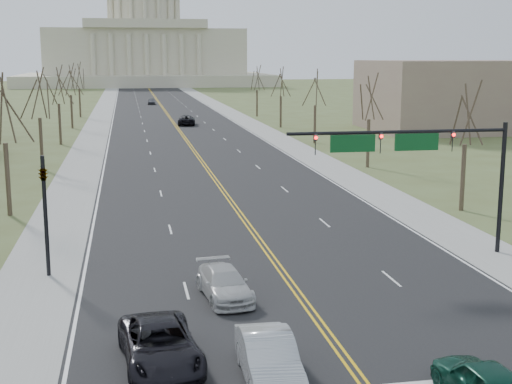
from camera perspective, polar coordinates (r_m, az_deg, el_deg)
name	(u,v)px	position (r m, az deg, el deg)	size (l,w,h in m)	color
ground	(358,376)	(25.23, 8.17, -14.38)	(600.00, 600.00, 0.00)	#4B542A
road	(168,115)	(132.24, -7.06, 6.14)	(20.00, 380.00, 0.01)	black
cross_road	(313,314)	(30.52, 4.58, -9.71)	(120.00, 14.00, 0.01)	black
sidewalk_left	(101,116)	(132.11, -12.29, 5.98)	(4.00, 380.00, 0.03)	gray
sidewalk_right	(233,114)	(133.45, -1.88, 6.26)	(4.00, 380.00, 0.03)	gray
center_line	(168,115)	(132.24, -7.06, 6.15)	(0.42, 380.00, 0.01)	gold
edge_line_left	(114,116)	(132.05, -11.33, 6.01)	(0.15, 380.00, 0.01)	silver
edge_line_right	(221,114)	(133.15, -2.82, 6.25)	(0.15, 380.00, 0.01)	silver
stop_bar	(509,377)	(26.33, 19.58, -13.77)	(9.50, 0.50, 0.01)	silver
capitol	(145,46)	(271.63, -8.88, 11.48)	(90.00, 60.00, 50.00)	beige
signal_mast	(415,151)	(38.44, 12.63, 3.20)	(12.12, 0.44, 7.20)	black
signal_left	(45,202)	(36.01, -16.54, -0.79)	(0.32, 0.36, 6.00)	black
tree_r_0	(466,117)	(51.21, 16.46, 5.76)	(3.74, 3.74, 8.50)	#3D2D24
tree_l_0	(3,113)	(50.39, -19.56, 5.95)	(3.96, 3.96, 9.00)	#3D2D24
tree_r_1	(369,100)	(69.61, 9.06, 7.31)	(3.74, 3.74, 8.50)	#3D2D24
tree_l_1	(39,97)	(70.16, -17.00, 7.32)	(3.96, 3.96, 9.00)	#3D2D24
tree_r_2	(315,90)	(88.71, 4.77, 8.14)	(3.74, 3.74, 8.50)	#3D2D24
tree_l_2	(58,87)	(90.03, -15.56, 8.07)	(3.96, 3.96, 9.00)	#3D2D24
tree_r_3	(281,84)	(108.14, 2.00, 8.65)	(3.74, 3.74, 8.50)	#3D2D24
tree_l_3	(70,81)	(109.95, -14.64, 8.55)	(3.96, 3.96, 9.00)	#3D2D24
tree_r_4	(257,79)	(127.74, 0.08, 9.00)	(3.74, 3.74, 8.50)	#3D2D24
tree_l_4	(79,77)	(129.90, -14.00, 8.89)	(3.96, 3.96, 9.00)	#3D2D24
bldg_right_mass	(457,95)	(108.66, 15.76, 7.45)	(25.00, 20.00, 10.00)	#7B6257
car_nb_inner_lead	(484,383)	(23.83, 17.80, -14.36)	(1.78, 4.43, 1.51)	#0C382A
car_sb_inner_lead	(269,359)	(24.26, 1.05, -13.21)	(1.70, 4.87, 1.60)	#A9ADB2
car_sb_outer_lead	(160,345)	(25.62, -7.68, -12.05)	(2.54, 5.50, 1.53)	black
car_sb_inner_second	(224,284)	(32.12, -2.54, -7.33)	(1.89, 4.64, 1.35)	#B4B4B4
car_far_nb	(187,120)	(112.50, -5.58, 5.75)	(2.56, 5.56, 1.54)	black
car_far_sb	(151,101)	(161.24, -8.36, 7.20)	(1.66, 4.12, 1.40)	#56595F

